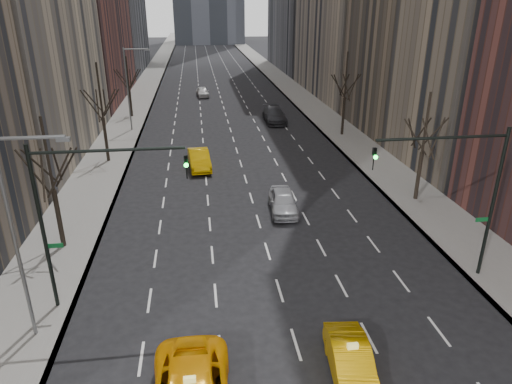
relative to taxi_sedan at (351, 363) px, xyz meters
name	(u,v)px	position (x,y,z in m)	size (l,w,h in m)	color
sidewalk_left	(144,91)	(-13.95, 64.08, -0.63)	(4.50, 320.00, 0.15)	slate
sidewalk_right	(290,88)	(10.55, 64.08, -0.63)	(4.50, 320.00, 0.15)	slate
tree_lw_b	(54,190)	(-13.70, 12.08, 3.01)	(3.36, 3.50, 7.82)	black
tree_lw_c	(103,119)	(-13.70, 28.08, 3.33)	(3.36, 3.50, 8.74)	black
tree_lw_d	(129,89)	(-13.70, 46.08, 2.86)	(3.36, 3.50, 7.36)	black
tree_rw_b	(422,152)	(10.30, 16.08, 3.01)	(3.36, 3.50, 7.82)	black
tree_rw_c	(344,99)	(10.30, 34.08, 3.33)	(3.36, 3.50, 8.74)	black
traffic_mast_left	(78,201)	(-10.80, 6.08, 4.78)	(6.69, 0.39, 8.00)	black
traffic_mast_right	(466,182)	(7.41, 6.08, 4.78)	(6.69, 0.39, 8.00)	black
streetlight_near	(20,221)	(-12.54, 4.08, 4.91)	(2.83, 0.22, 9.00)	slate
streetlight_far	(130,81)	(-12.54, 39.08, 4.91)	(2.83, 0.22, 9.00)	slate
taxi_sedan	(351,363)	(0.00, 0.00, 0.00)	(1.49, 4.29, 1.41)	#DE9E04
silver_sedan_ahead	(283,201)	(0.22, 15.43, 0.07)	(1.83, 4.54, 1.55)	#A1A3A9
far_taxi	(199,159)	(-5.44, 25.30, 0.11)	(1.73, 4.95, 1.63)	#F0B105
far_suv_grey	(275,115)	(3.94, 41.00, 0.16)	(2.41, 5.93, 1.72)	#2E2F34
far_car_white	(203,92)	(-4.42, 58.68, 0.03)	(1.75, 4.34, 1.48)	silver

